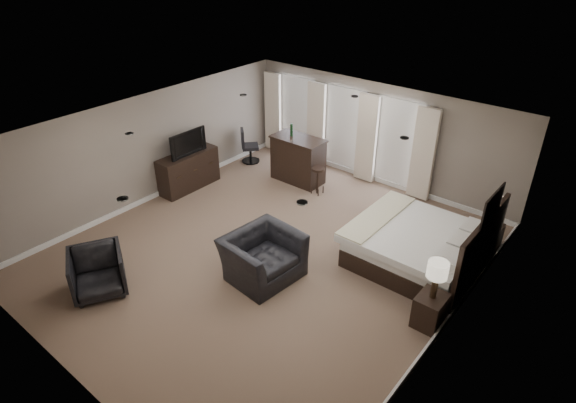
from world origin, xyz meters
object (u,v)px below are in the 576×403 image
Objects in this scene: lamp_near at (436,280)px; bar_counter at (298,159)px; bed at (423,232)px; lamp_far at (496,212)px; armchair_far at (97,270)px; desk_chair at (250,146)px; bar_stool_left at (284,157)px; tv at (186,151)px; bar_stool_right at (318,181)px; nightstand_near at (430,310)px; armchair_near at (263,250)px; dresser at (189,171)px; nightstand_far at (490,237)px.

lamp_near is 5.74m from bar_counter.
bed is 3.68× the size of lamp_far.
desk_chair reaches higher than armchair_far.
bar_stool_left is at bearing 178.33° from lamp_far.
lamp_near is 0.65× the size of tv.
bar_stool_right is at bearing -175.04° from lamp_far.
bar_counter is 0.80m from bar_stool_left.
armchair_far is (-5.05, -5.93, -0.38)m from lamp_far.
armchair_far is 0.95× the size of desk_chair.
nightstand_near is 7.35m from desk_chair.
armchair_far is 5.64m from bar_stool_right.
armchair_near is 4.70m from bar_stool_left.
bar_counter reaches higher than nightstand_near.
dresser is at bearing -162.51° from lamp_far.
bar_stool_left is at bearing 158.92° from bar_counter.
armchair_far is 6.13m from bar_stool_left.
dresser is 1.65× the size of desk_chair.
nightstand_near is at bearing -29.15° from bar_counter.
lamp_near is at bearing -31.25° from bar_stool_right.
desk_chair is (-6.77, -0.05, -0.36)m from lamp_far.
bar_stool_left reaches higher than bar_stool_right.
bar_stool_left is at bearing 40.35° from armchair_near.
lamp_near is 3.16m from armchair_near.
bar_stool_left is (-5.72, 3.07, -0.56)m from lamp_near.
desk_chair is (0.15, 2.13, -0.52)m from tv.
bar_stool_left is at bearing 151.80° from lamp_near.
nightstand_far is at bearing 90.00° from lamp_near.
nightstand_near is 2.90m from nightstand_far.
lamp_far is 6.78m from desk_chair.
armchair_near is at bearing -21.28° from dresser.
armchair_near is (-3.04, -0.79, -0.34)m from lamp_near.
bar_stool_left is (-0.66, 6.10, -0.09)m from armchair_far.
dresser is at bearing -173.09° from bed.
bar_counter is (-1.97, 3.58, 0.01)m from armchair_near.
bar_counter is (-5.01, -0.11, -0.25)m from lamp_far.
tv is 1.14× the size of armchair_far.
bar_stool_right is 2.61m from desk_chair.
bar_stool_left is at bearing 62.88° from dresser.
bar_counter is at bearing 161.94° from bed.
bar_counter is at bearing 34.35° from armchair_near.
armchair_far is 6.12m from desk_chair.
nightstand_far is 0.59m from lamp_far.
armchair_far is at bearing -98.90° from bar_stool_right.
nightstand_far is 7.29m from tv.
nightstand_near is 0.83× the size of bar_stool_right.
bar_stool_right is (-4.18, 2.54, 0.06)m from nightstand_near.
lamp_far is 4.23m from bar_stool_right.
tv reaches higher than nightstand_near.
bed is 3.14× the size of bar_stool_left.
armchair_near is 3.53m from bar_stool_right.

